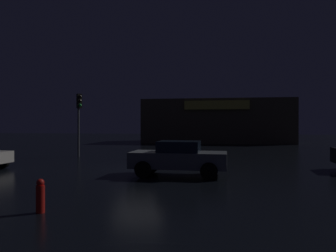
# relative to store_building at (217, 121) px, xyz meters

# --- Properties ---
(ground_plane) EXTENTS (120.00, 120.00, 0.00)m
(ground_plane) POSITION_rel_store_building_xyz_m (-3.61, -25.67, -2.66)
(ground_plane) COLOR black
(store_building) EXTENTS (17.98, 8.11, 5.30)m
(store_building) POSITION_rel_store_building_xyz_m (0.00, 0.00, 0.00)
(store_building) COLOR brown
(store_building) RESTS_ON ground
(traffic_signal_main) EXTENTS (0.42, 0.42, 4.40)m
(traffic_signal_main) POSITION_rel_store_building_xyz_m (-9.28, -20.25, 0.46)
(traffic_signal_main) COLOR #595B60
(traffic_signal_main) RESTS_ON ground
(car_near) EXTENTS (4.23, 2.00, 1.52)m
(car_near) POSITION_rel_store_building_xyz_m (-1.29, -27.48, -1.86)
(car_near) COLOR slate
(car_near) RESTS_ON ground
(fire_hydrant) EXTENTS (0.22, 0.22, 0.87)m
(fire_hydrant) POSITION_rel_store_building_xyz_m (-3.98, -34.00, -2.23)
(fire_hydrant) COLOR red
(fire_hydrant) RESTS_ON ground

